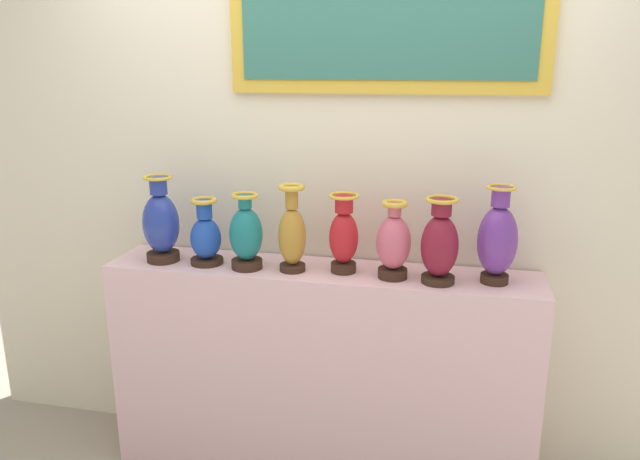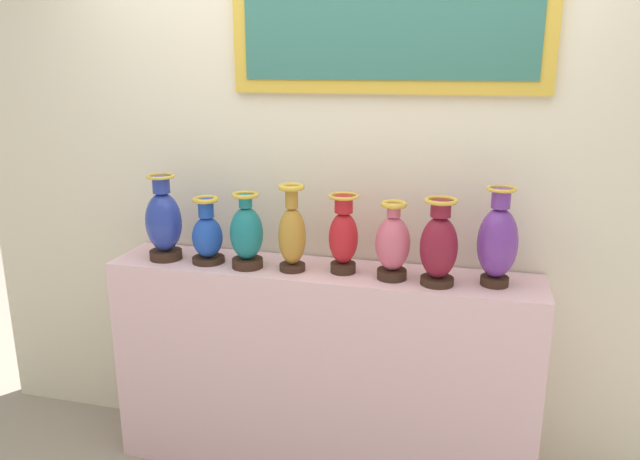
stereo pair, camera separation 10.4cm
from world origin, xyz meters
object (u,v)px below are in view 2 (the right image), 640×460
Objects in this scene: vase_burgundy at (439,246)px; vase_crimson at (343,236)px; vase_cobalt at (164,222)px; vase_ochre at (292,233)px; vase_teal at (247,234)px; vase_rose at (393,244)px; vase_violet at (498,242)px; vase_sapphire at (207,235)px.

vase_crimson is at bearing 173.22° from vase_burgundy.
vase_ochre is at bearing -0.40° from vase_cobalt.
vase_crimson reaches higher than vase_teal.
vase_burgundy is (0.64, -0.02, -0.00)m from vase_ochre.
vase_cobalt is 1.08m from vase_rose.
vase_cobalt is at bearing 179.90° from vase_rose.
vase_cobalt is at bearing 179.60° from vase_ochre.
vase_crimson is at bearing -179.84° from vase_violet.
vase_teal is 1.09m from vase_violet.
vase_ochre is 0.45m from vase_rose.
vase_ochre is 1.11× the size of vase_crimson.
vase_rose is at bearing 1.34° from vase_teal.
vase_teal is 0.21m from vase_ochre.
vase_cobalt is at bearing -178.18° from vase_crimson.
vase_burgundy reaches higher than vase_teal.
vase_teal is 0.44m from vase_crimson.
vase_crimson is (0.44, 0.04, 0.01)m from vase_teal.
vase_rose is (0.45, 0.00, -0.02)m from vase_ochre.
vase_burgundy is at bearing -6.78° from vase_crimson.
vase_crimson is at bearing 1.82° from vase_cobalt.
vase_violet is (1.51, 0.03, 0.01)m from vase_cobalt.
vase_rose is at bearing 0.31° from vase_ochre.
vase_cobalt is 0.22m from vase_sapphire.
vase_teal is 0.94× the size of vase_burgundy.
vase_burgundy reaches higher than vase_sapphire.
vase_teal is (0.42, -0.02, -0.02)m from vase_cobalt.
vase_teal is at bearing 179.67° from vase_burgundy.
vase_ochre is 0.88m from vase_violet.
vase_violet reaches higher than vase_teal.
vase_teal reaches higher than vase_sapphire.
vase_crimson is 0.42m from vase_burgundy.
vase_sapphire is 0.74× the size of vase_violet.
vase_cobalt reaches higher than vase_teal.
vase_ochre is 1.15× the size of vase_rose.
vase_teal is (0.20, -0.02, 0.02)m from vase_sapphire.
vase_cobalt is 1.03× the size of vase_ochre.
vase_rose reaches higher than vase_sapphire.
vase_violet is at bearing 0.16° from vase_crimson.
vase_ochre is 0.64m from vase_burgundy.
vase_sapphire is 0.88× the size of vase_crimson.
vase_teal reaches higher than vase_rose.
vase_sapphire is 0.91× the size of vase_rose.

